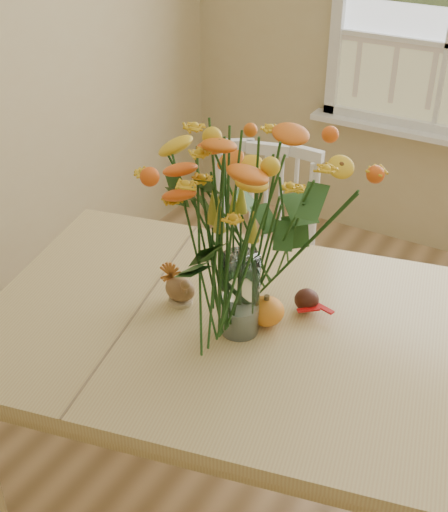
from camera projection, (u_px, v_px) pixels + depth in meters
The scene contains 6 objects.
dining_table at pixel (221, 343), 2.14m from camera, with size 1.64×1.33×0.78m.
windsor_chair at pixel (259, 252), 2.87m from camera, with size 0.54×0.53×0.97m.
flower_vase at pixel (241, 218), 1.84m from camera, with size 0.54×0.54×0.64m.
pumpkin at pixel (266, 312), 2.05m from camera, with size 0.11×0.11×0.09m, color orange.
turkey_figurine at pixel (180, 289), 2.14m from camera, with size 0.11×0.08×0.12m.
dark_gourd at pixel (307, 301), 2.12m from camera, with size 0.12×0.08×0.07m.
Camera 1 is at (0.19, -1.27, 2.06)m, focal length 48.00 mm.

